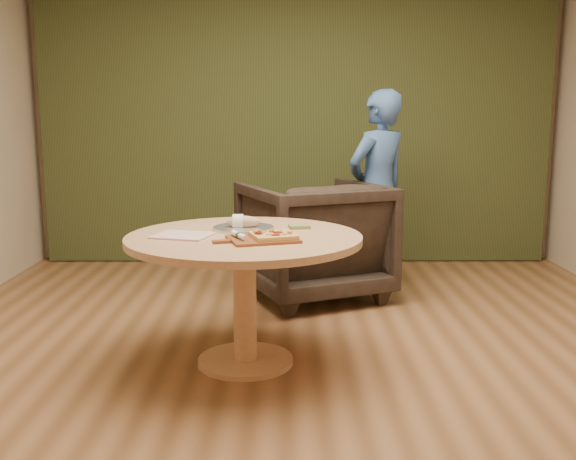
# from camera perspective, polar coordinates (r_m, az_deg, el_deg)

# --- Properties ---
(room_shell) EXTENTS (5.04, 6.04, 2.84)m
(room_shell) POSITION_cam_1_polar(r_m,az_deg,el_deg) (3.27, 1.40, 10.07)
(room_shell) COLOR #97643C
(room_shell) RESTS_ON ground
(curtain) EXTENTS (4.80, 0.14, 2.78)m
(curtain) POSITION_cam_1_polar(r_m,az_deg,el_deg) (6.17, 0.69, 10.10)
(curtain) COLOR #2E3618
(curtain) RESTS_ON ground
(pedestal_table) EXTENTS (1.31, 1.31, 0.75)m
(pedestal_table) POSITION_cam_1_polar(r_m,az_deg,el_deg) (3.59, -3.90, -2.66)
(pedestal_table) COLOR tan
(pedestal_table) RESTS_ON ground
(pizza_paddle) EXTENTS (0.47, 0.37, 0.01)m
(pizza_paddle) POSITION_cam_1_polar(r_m,az_deg,el_deg) (3.40, -2.42, -0.83)
(pizza_paddle) COLOR brown
(pizza_paddle) RESTS_ON pedestal_table
(flatbread_pizza) EXTENTS (0.28, 0.28, 0.04)m
(flatbread_pizza) POSITION_cam_1_polar(r_m,az_deg,el_deg) (3.40, -1.35, -0.48)
(flatbread_pizza) COLOR #DDAD56
(flatbread_pizza) RESTS_ON pizza_paddle
(cutlery_roll) EXTENTS (0.11, 0.19, 0.03)m
(cutlery_roll) POSITION_cam_1_polar(r_m,az_deg,el_deg) (3.39, -4.36, -0.49)
(cutlery_roll) COLOR white
(cutlery_roll) RESTS_ON pizza_paddle
(newspaper) EXTENTS (0.36, 0.32, 0.01)m
(newspaper) POSITION_cam_1_polar(r_m,az_deg,el_deg) (3.57, -9.32, -0.48)
(newspaper) COLOR white
(newspaper) RESTS_ON pedestal_table
(serving_tray) EXTENTS (0.36, 0.36, 0.02)m
(serving_tray) POSITION_cam_1_polar(r_m,az_deg,el_deg) (3.75, -4.00, 0.18)
(serving_tray) COLOR silver
(serving_tray) RESTS_ON pedestal_table
(bread_roll) EXTENTS (0.19, 0.09, 0.09)m
(bread_roll) POSITION_cam_1_polar(r_m,az_deg,el_deg) (3.74, -4.14, 0.73)
(bread_roll) COLOR tan
(bread_roll) RESTS_ON serving_tray
(green_packet) EXTENTS (0.13, 0.12, 0.02)m
(green_packet) POSITION_cam_1_polar(r_m,az_deg,el_deg) (3.77, 1.01, 0.31)
(green_packet) COLOR #5C682F
(green_packet) RESTS_ON pedestal_table
(armchair) EXTENTS (1.26, 1.22, 1.01)m
(armchair) POSITION_cam_1_polar(r_m,az_deg,el_deg) (4.96, 2.27, -0.33)
(armchair) COLOR black
(armchair) RESTS_ON ground
(person_standing) EXTENTS (0.70, 0.67, 1.61)m
(person_standing) POSITION_cam_1_polar(r_m,az_deg,el_deg) (5.24, 7.97, 3.47)
(person_standing) COLOR #3A5D98
(person_standing) RESTS_ON ground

